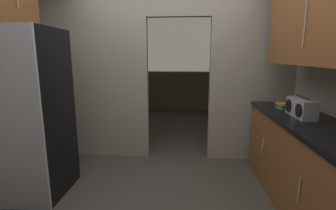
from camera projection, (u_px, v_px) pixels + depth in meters
ground at (156, 210)px, 2.52m from camera, size 20.00×20.00×0.00m
kitchen_partition at (163, 63)px, 3.61m from camera, size 3.66×0.12×2.72m
adjoining_room_shell at (174, 63)px, 5.82m from camera, size 3.66×3.38×2.72m
refrigerator at (28, 114)px, 2.70m from camera, size 0.73×0.74×1.83m
lower_cabinet_run at (309, 167)px, 2.44m from camera, size 0.62×2.19×0.92m
upper_cabinet_counterside at (327, 21)px, 2.17m from camera, size 0.36×1.97×0.78m
boombox at (301, 108)px, 2.56m from camera, size 0.16×0.41×0.22m
book_stack at (283, 106)px, 2.96m from camera, size 0.15×0.18×0.07m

